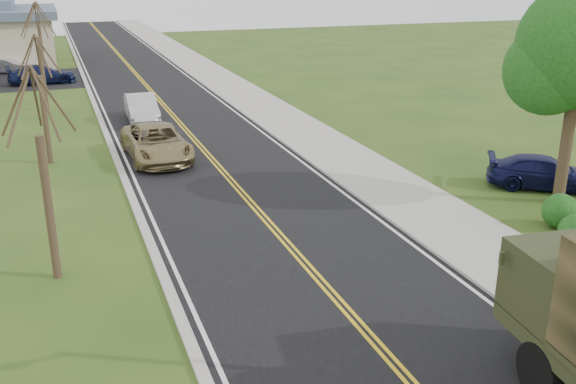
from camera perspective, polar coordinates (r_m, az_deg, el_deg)
road at (r=49.05m, az=-12.43°, el=9.15°), size 8.00×120.00×0.01m
curb_right at (r=49.76m, az=-7.64°, el=9.64°), size 0.30×120.00×0.12m
sidewalk_right at (r=50.17m, az=-5.67°, el=9.78°), size 3.20×120.00×0.10m
curb_left at (r=48.67m, az=-17.31°, el=8.70°), size 0.30×120.00×0.10m
bare_tree_a at (r=18.82m, az=-20.68°, el=0.07°), size 1.93×2.26×6.08m
bare_tree_b at (r=30.48m, az=-20.88°, el=6.89°), size 1.83×2.14×5.73m
bare_tree_c at (r=42.26m, az=-21.05°, el=10.52°), size 2.04×2.39×6.42m
bare_tree_d at (r=54.20m, az=-21.08°, el=12.01°), size 1.88×2.20×5.91m
suv_champagne at (r=30.14m, az=-11.62°, el=4.32°), size 2.80×5.70×1.56m
sedan_silver at (r=37.72m, az=-12.89°, el=7.24°), size 1.75×4.67×1.52m
pickup_navy at (r=27.64m, az=21.83°, el=1.61°), size 4.70×3.94×1.29m
lot_car_silver at (r=58.50m, az=-23.61°, el=10.25°), size 4.05×2.62×1.26m
lot_car_navy at (r=52.32m, az=-21.06°, el=9.73°), size 5.01×2.32×1.42m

